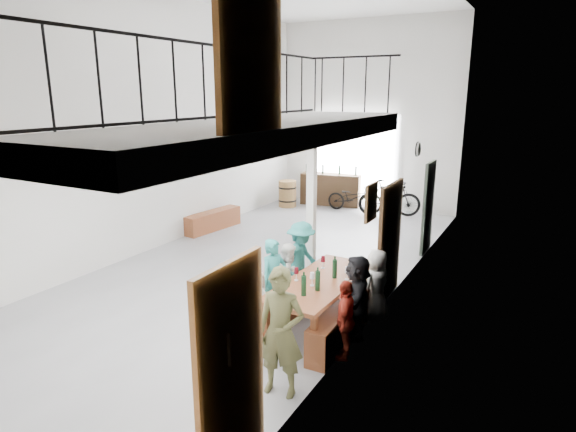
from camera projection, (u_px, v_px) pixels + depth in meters
The scene contains 24 objects.
floor at pixel (263, 265), 9.87m from camera, with size 12.00×12.00×0.00m, color gray.
room_walls at pixel (261, 86), 8.98m from camera, with size 12.00×12.00×12.00m.
gateway_portal at pixel (353, 160), 14.75m from camera, with size 2.80×0.08×2.80m, color white.
right_wall_decor at pixel (358, 220), 6.60m from camera, with size 0.07×8.28×5.07m.
balcony at pixel (264, 135), 5.56m from camera, with size 1.52×5.62×4.00m.
tasting_table at pixel (321, 285), 7.02m from camera, with size 0.94×2.17×0.79m.
bench_inner at pixel (280, 306), 7.38m from camera, with size 0.35×2.21×0.51m, color brown.
bench_wall at pixel (346, 317), 7.03m from camera, with size 0.29×2.26×0.52m, color brown.
tableware at pixel (319, 274), 6.84m from camera, with size 0.70×1.12×0.35m.
side_bench at pixel (213, 220), 12.34m from camera, with size 0.38×1.72×0.48m, color brown.
oak_barrel at pixel (287, 194), 14.78m from camera, with size 0.55×0.55×0.81m.
serving_counter at pixel (331, 189), 15.01m from camera, with size 1.85×0.51×0.97m, color #3C2713.
counter_bottles at pixel (331, 170), 14.84m from camera, with size 1.58×0.35×0.28m.
guest_left_a at pixel (255, 306), 6.75m from camera, with size 0.52×0.34×1.06m, color white.
guest_left_b at pixel (274, 280), 7.34m from camera, with size 0.48×0.31×1.31m, color teal.
guest_left_c at pixel (290, 276), 7.78m from camera, with size 0.54×0.42×1.11m, color white.
guest_left_d at pixel (301, 260), 8.19m from camera, with size 0.87×0.50×1.34m, color teal.
guest_right_a at pixel (345, 320), 6.31m from camera, with size 0.64×0.27×1.10m, color red.
guest_right_b at pixel (357, 296), 6.86m from camera, with size 1.14×0.36×1.23m, color black.
guest_right_c at pixel (376, 285), 7.36m from camera, with size 0.56×0.36×1.14m, color white.
host_standing at pixel (281, 332), 5.50m from camera, with size 0.57×0.37×1.56m, color #4C4C2B.
potted_plant at pixel (384, 272), 8.93m from camera, with size 0.36×0.31×0.40m, color #1B4519.
bicycle_near at pixel (352, 198), 14.22m from camera, with size 0.53×1.53×0.80m, color black.
bicycle_far at pixel (389, 198), 13.63m from camera, with size 0.49×1.74×1.05m, color black.
Camera 1 is at (4.92, -7.92, 3.45)m, focal length 30.00 mm.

